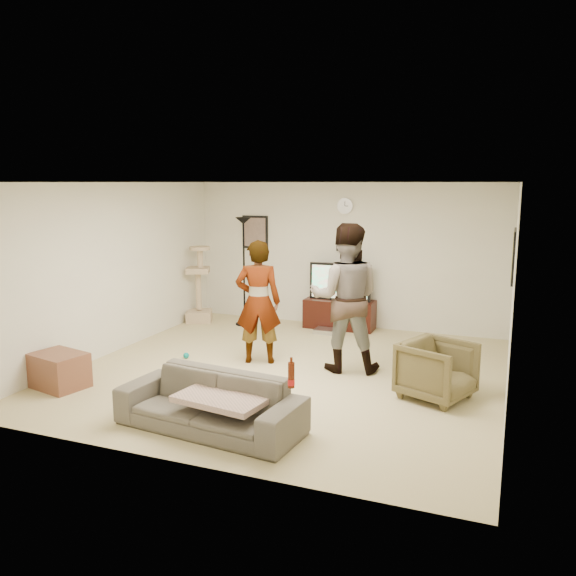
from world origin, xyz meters
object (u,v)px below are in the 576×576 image
(side_table, at_px, (59,370))
(sofa, at_px, (210,403))
(floor_lamp, at_px, (244,272))
(person_right, at_px, (345,298))
(beer_bottle, at_px, (291,375))
(armchair, at_px, (437,370))
(person_left, at_px, (258,302))
(tv, at_px, (340,282))
(tv_stand, at_px, (340,314))
(cat_tree, at_px, (198,284))

(side_table, bearing_deg, sofa, -10.13)
(floor_lamp, distance_m, person_right, 2.96)
(beer_bottle, height_order, side_table, beer_bottle)
(armchair, bearing_deg, person_left, 100.89)
(floor_lamp, height_order, beer_bottle, floor_lamp)
(side_table, bearing_deg, armchair, 16.58)
(beer_bottle, bearing_deg, tv, 100.51)
(floor_lamp, xyz_separation_m, beer_bottle, (2.49, -4.16, -0.26))
(person_right, bearing_deg, floor_lamp, -51.19)
(person_right, distance_m, beer_bottle, 2.39)
(floor_lamp, bearing_deg, tv_stand, 12.00)
(armchair, bearing_deg, tv, 58.31)
(beer_bottle, relative_size, side_table, 0.39)
(tv, height_order, armchair, tv)
(person_right, bearing_deg, sofa, 58.65)
(tv_stand, bearing_deg, beer_bottle, -79.49)
(beer_bottle, bearing_deg, cat_tree, 129.57)
(cat_tree, height_order, person_left, person_left)
(sofa, distance_m, side_table, 2.38)
(tv, distance_m, side_table, 4.78)
(tv, xyz_separation_m, side_table, (-2.39, -4.09, -0.60))
(person_left, bearing_deg, person_right, 165.73)
(armchair, bearing_deg, floor_lamp, 78.99)
(person_left, height_order, sofa, person_left)
(beer_bottle, bearing_deg, person_right, 93.41)
(person_left, distance_m, beer_bottle, 2.63)
(beer_bottle, height_order, armchair, beer_bottle)
(tv_stand, bearing_deg, armchair, -54.43)
(tv_stand, distance_m, person_right, 2.37)
(person_left, bearing_deg, tv, -122.61)
(person_left, xyz_separation_m, sofa, (0.47, -2.25, -0.58))
(sofa, xyz_separation_m, armchair, (2.05, 1.72, 0.06))
(cat_tree, xyz_separation_m, beer_bottle, (3.36, -4.06, -0.01))
(tv, height_order, side_table, tv)
(sofa, bearing_deg, beer_bottle, 5.95)
(person_left, bearing_deg, beer_bottle, 101.43)
(floor_lamp, bearing_deg, person_right, -37.39)
(tv_stand, height_order, side_table, tv_stand)
(tv, height_order, person_left, person_left)
(person_left, height_order, beer_bottle, person_left)
(beer_bottle, distance_m, side_table, 3.29)
(cat_tree, relative_size, person_left, 0.81)
(tv, xyz_separation_m, floor_lamp, (-1.65, -0.35, 0.13))
(armchair, bearing_deg, tv_stand, 58.31)
(floor_lamp, distance_m, cat_tree, 0.91)
(floor_lamp, bearing_deg, person_left, -59.33)
(cat_tree, bearing_deg, beer_bottle, -50.43)
(beer_bottle, bearing_deg, side_table, 172.62)
(cat_tree, height_order, person_right, person_right)
(floor_lamp, height_order, side_table, floor_lamp)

